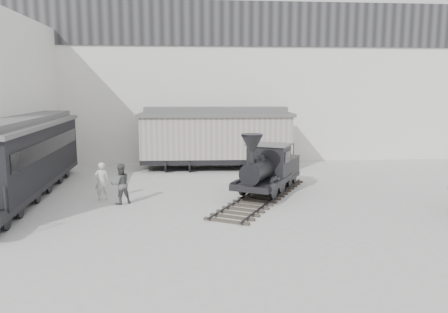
{
  "coord_description": "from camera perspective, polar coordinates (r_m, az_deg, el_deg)",
  "views": [
    {
      "loc": [
        -2.54,
        -16.57,
        5.2
      ],
      "look_at": [
        -0.74,
        3.65,
        2.0
      ],
      "focal_mm": 35.0,
      "sensor_mm": 36.0,
      "label": 1
    }
  ],
  "objects": [
    {
      "name": "visitor_b",
      "position": [
        20.21,
        -13.37,
        -3.5
      ],
      "size": [
        1.11,
        1.02,
        1.85
      ],
      "primitive_type": "imported",
      "rotation": [
        0.0,
        0.0,
        3.59
      ],
      "color": "#4D4E4F",
      "rests_on": "ground"
    },
    {
      "name": "ground",
      "position": [
        17.55,
        3.5,
        -8.29
      ],
      "size": [
        90.0,
        90.0,
        0.0
      ],
      "primitive_type": "plane",
      "color": "#9E9E9B"
    },
    {
      "name": "locomotive",
      "position": [
        21.36,
        5.58,
        -2.0
      ],
      "size": [
        5.98,
        8.65,
        3.12
      ],
      "rotation": [
        0.0,
        0.0,
        -0.51
      ],
      "color": "#2A231F",
      "rests_on": "ground"
    },
    {
      "name": "boxcar",
      "position": [
        28.07,
        -1.05,
        2.61
      ],
      "size": [
        9.88,
        3.44,
        4.0
      ],
      "rotation": [
        0.0,
        0.0,
        -0.04
      ],
      "color": "black",
      "rests_on": "ground"
    },
    {
      "name": "visitor_a",
      "position": [
        21.16,
        -15.68,
        -3.13
      ],
      "size": [
        0.74,
        0.58,
        1.79
      ],
      "primitive_type": "imported",
      "rotation": [
        0.0,
        0.0,
        3.41
      ],
      "color": "silver",
      "rests_on": "ground"
    },
    {
      "name": "passenger_coach",
      "position": [
        23.01,
        -24.96,
        0.03
      ],
      "size": [
        3.27,
        13.37,
        3.55
      ],
      "rotation": [
        0.0,
        0.0,
        0.03
      ],
      "color": "black",
      "rests_on": "ground"
    },
    {
      "name": "north_wall",
      "position": [
        31.65,
        -0.5,
        9.6
      ],
      "size": [
        34.0,
        2.51,
        11.0
      ],
      "color": "silver",
      "rests_on": "ground"
    }
  ]
}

